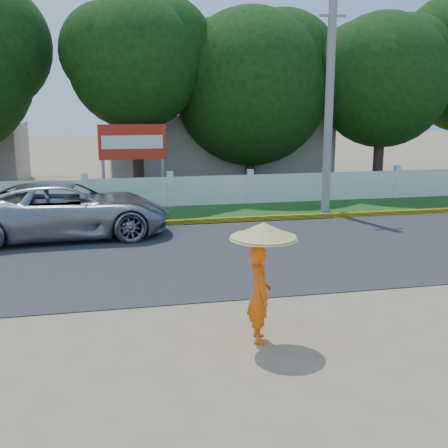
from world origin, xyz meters
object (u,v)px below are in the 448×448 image
vehicle (67,210)px  monk_with_parasol (261,265)px  billboard (132,146)px  utility_pole (329,105)px

vehicle → monk_with_parasol: monk_with_parasol is taller
billboard → utility_pole: bearing=-27.7°
billboard → monk_with_parasol: bearing=-84.7°
utility_pole → vehicle: 9.14m
vehicle → monk_with_parasol: 8.64m
vehicle → monk_with_parasol: bearing=-159.8°
vehicle → billboard: size_ratio=1.93×
monk_with_parasol → billboard: bearing=95.3°
monk_with_parasol → billboard: size_ratio=0.65×
vehicle → billboard: (2.14, 5.19, 1.35)m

